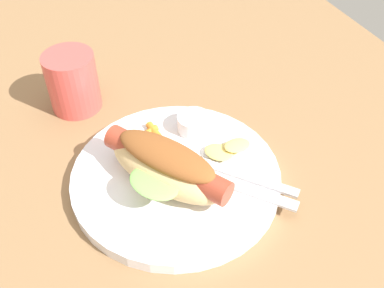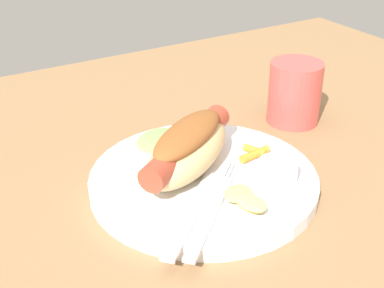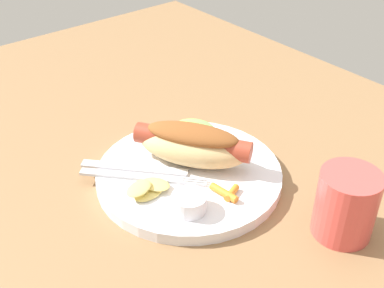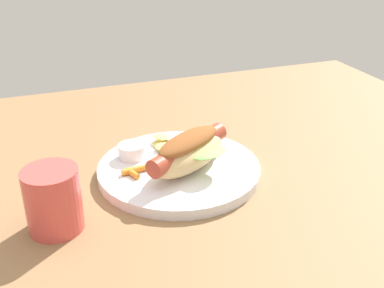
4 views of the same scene
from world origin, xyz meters
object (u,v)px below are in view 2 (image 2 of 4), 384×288
Objects in this scene: drinking_cup at (295,93)px; chips_pile at (245,199)px; plate at (205,182)px; knife at (192,213)px; hot_dog at (187,147)px; carrot_garnish at (254,152)px; fork at (213,208)px; sauce_ramekin at (278,171)px.

chips_pile is at bearing -141.70° from drinking_cup.
knife is (-4.82, -5.26, 0.98)cm from plate.
drinking_cup is at bearing -15.64° from hot_dog.
carrot_garnish is at bearing -15.03° from knife.
hot_dog is 8.27cm from fork.
fork is 2.04× the size of chips_pile.
chips_pile is 0.78× the size of drinking_cup.
knife is (-2.14, 0.49, -0.02)cm from fork.
carrot_garnish is (0.95, 5.48, -0.64)cm from sauce_ramekin.
knife is (-11.04, -0.61, -0.93)cm from sauce_ramekin.
plate is 1.58× the size of hot_dog.
sauce_ramekin is at bearing -38.78° from knife.
hot_dog reaches higher than knife.
hot_dog is 8.84cm from carrot_garnish.
plate is 4.44cm from hot_dog.
plate is at bearing 143.22° from sauce_ramekin.
sauce_ramekin reaches higher than fork.
sauce_ramekin is 0.51× the size of drinking_cup.
hot_dog is 1.18× the size of fork.
hot_dog is at bearing 172.75° from carrot_garnish.
drinking_cup reaches higher than knife.
sauce_ramekin is (6.22, -4.65, 1.91)cm from plate.
hot_dog is at bearing 21.37° from knife.
knife is 13.45cm from carrot_garnish.
sauce_ramekin is at bearing -99.83° from carrot_garnish.
drinking_cup is at bearing 31.03° from carrot_garnish.
sauce_ramekin reaches higher than carrot_garnish.
carrot_garnish is at bearing 48.51° from chips_pile.
fork is (-1.46, -7.64, -2.82)cm from hot_dog.
plate is at bearing -157.20° from drinking_cup.
hot_dog is at bearing 37.09° from fork.
chips_pile is at bearing -57.29° from knife.
fork is at bearing -133.28° from hot_dog.
plate is 7.33cm from carrot_garnish.
chips_pile is (-5.72, -2.07, -0.37)cm from sauce_ramekin.
drinking_cup is at bearing -12.91° from knife.
sauce_ramekin is 6.10cm from chips_pile.
knife is 27.64cm from drinking_cup.
drinking_cup reaches higher than sauce_ramekin.
plate is 21.17cm from drinking_cup.
chips_pile is at bearing -85.74° from plate.
hot_dog reaches higher than carrot_garnish.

